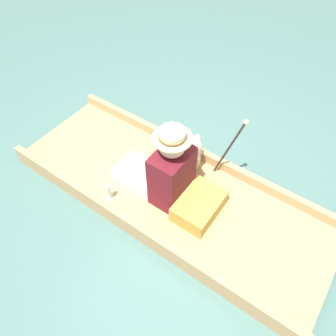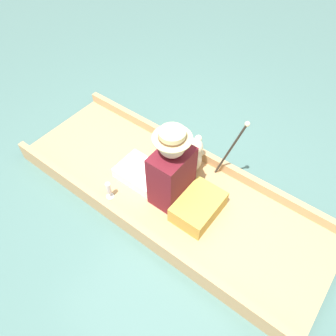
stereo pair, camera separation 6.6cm
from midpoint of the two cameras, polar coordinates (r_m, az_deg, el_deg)
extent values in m
plane|color=#476B66|center=(3.11, -0.37, -4.89)|extent=(16.00, 16.00, 0.00)
cube|color=tan|center=(3.07, -0.37, -4.34)|extent=(1.08, 2.99, 0.10)
cube|color=tan|center=(2.78, -6.58, -10.02)|extent=(0.06, 2.99, 0.10)
cube|color=tan|center=(3.27, 4.81, 2.62)|extent=(0.06, 2.99, 0.10)
cube|color=#B7933D|center=(2.84, 4.77, -6.60)|extent=(0.46, 0.32, 0.17)
cube|color=white|center=(3.09, -5.40, -1.09)|extent=(0.33, 0.45, 0.11)
cube|color=#5B141E|center=(2.77, -0.03, -1.48)|extent=(0.37, 0.26, 0.56)
cube|color=beige|center=(2.79, -2.27, 0.29)|extent=(0.04, 0.01, 0.31)
cube|color=white|center=(2.72, -3.54, -0.66)|extent=(0.02, 0.01, 0.33)
cube|color=white|center=(2.82, -1.04, 1.93)|extent=(0.02, 0.01, 0.33)
sphere|color=beige|center=(2.48, -0.04, 4.10)|extent=(0.22, 0.22, 0.22)
cylinder|color=#CCB77F|center=(2.43, -0.04, 5.26)|extent=(0.31, 0.31, 0.01)
cylinder|color=#CCB77F|center=(2.41, -0.04, 5.87)|extent=(0.20, 0.20, 0.06)
cylinder|color=brown|center=(2.42, -0.04, 5.55)|extent=(0.21, 0.21, 0.02)
ellipsoid|color=beige|center=(3.09, 3.61, 1.37)|extent=(0.18, 0.15, 0.27)
sphere|color=beige|center=(2.95, 3.79, 3.89)|extent=(0.15, 0.15, 0.15)
sphere|color=tan|center=(2.98, 2.73, 4.26)|extent=(0.06, 0.06, 0.06)
sphere|color=beige|center=(2.87, 3.27, 4.06)|extent=(0.06, 0.06, 0.06)
sphere|color=beige|center=(2.94, 4.42, 5.28)|extent=(0.06, 0.06, 0.06)
cylinder|color=beige|center=(3.00, 2.66, 0.85)|extent=(0.10, 0.07, 0.12)
cylinder|color=beige|center=(3.11, 4.61, 3.02)|extent=(0.10, 0.07, 0.12)
sphere|color=beige|center=(3.15, 2.48, -0.06)|extent=(0.08, 0.08, 0.08)
sphere|color=beige|center=(3.20, 3.43, 1.01)|extent=(0.08, 0.08, 0.08)
cylinder|color=silver|center=(3.02, -10.64, -5.18)|extent=(0.07, 0.07, 0.01)
cylinder|color=silver|center=(3.00, -10.72, -4.85)|extent=(0.01, 0.01, 0.05)
cylinder|color=silver|center=(2.93, -10.98, -3.82)|extent=(0.04, 0.04, 0.13)
cylinder|color=#2D2823|center=(2.91, 9.82, 3.28)|extent=(0.02, 0.22, 0.73)
sphere|color=beige|center=(2.63, 12.74, 7.82)|extent=(0.04, 0.04, 0.04)
camera|label=1|loc=(0.03, -90.70, -0.83)|focal=35.00mm
camera|label=2|loc=(0.03, 89.30, 0.83)|focal=35.00mm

